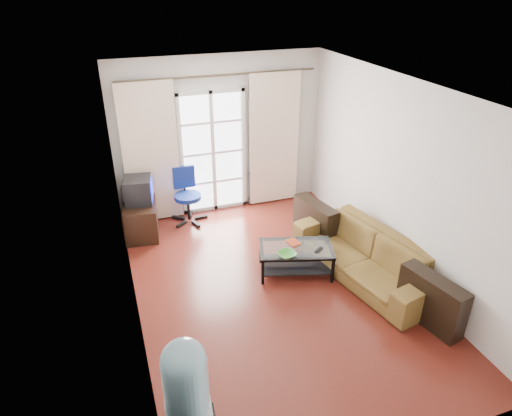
{
  "coord_description": "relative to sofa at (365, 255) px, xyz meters",
  "views": [
    {
      "loc": [
        -1.88,
        -4.66,
        3.86
      ],
      "look_at": [
        -0.13,
        0.35,
        1.08
      ],
      "focal_mm": 32.0,
      "sensor_mm": 36.0,
      "label": 1
    }
  ],
  "objects": [
    {
      "name": "floor",
      "position": [
        -1.31,
        0.14,
        -0.33
      ],
      "size": [
        5.2,
        5.2,
        0.0
      ],
      "primitive_type": "plane",
      "color": "maroon",
      "rests_on": "ground"
    },
    {
      "name": "crt_tv",
      "position": [
        -2.82,
        2.25,
        0.44
      ],
      "size": [
        0.51,
        0.51,
        0.41
      ],
      "rotation": [
        0.0,
        0.0,
        -0.17
      ],
      "color": "black",
      "rests_on": "tv_stand"
    },
    {
      "name": "wall_right",
      "position": [
        0.49,
        0.14,
        1.02
      ],
      "size": [
        0.02,
        5.2,
        2.7
      ],
      "primitive_type": "cube",
      "color": "silver",
      "rests_on": "floor"
    },
    {
      "name": "coffee_table",
      "position": [
        -0.89,
        0.39,
        -0.06
      ],
      "size": [
        1.15,
        0.86,
        0.42
      ],
      "rotation": [
        0.0,
        0.0,
        -0.29
      ],
      "color": "silver",
      "rests_on": "floor"
    },
    {
      "name": "curtain_rod",
      "position": [
        -1.31,
        2.64,
        2.05
      ],
      "size": [
        3.3,
        0.04,
        0.04
      ],
      "primitive_type": "cylinder",
      "rotation": [
        0.0,
        1.57,
        0.0
      ],
      "color": "#4C3F2D",
      "rests_on": "wall_back"
    },
    {
      "name": "wall_left",
      "position": [
        -3.11,
        0.14,
        1.02
      ],
      "size": [
        0.02,
        5.2,
        2.7
      ],
      "primitive_type": "cube",
      "color": "silver",
      "rests_on": "floor"
    },
    {
      "name": "wall_back",
      "position": [
        -1.31,
        2.74,
        1.02
      ],
      "size": [
        3.6,
        0.02,
        2.7
      ],
      "primitive_type": "cube",
      "color": "silver",
      "rests_on": "floor"
    },
    {
      "name": "book",
      "position": [
        -0.95,
        0.49,
        0.1
      ],
      "size": [
        0.23,
        0.26,
        0.02
      ],
      "primitive_type": "imported",
      "rotation": [
        0.0,
        0.0,
        0.19
      ],
      "color": "#A81C14",
      "rests_on": "coffee_table"
    },
    {
      "name": "remote",
      "position": [
        -0.62,
        0.21,
        0.1
      ],
      "size": [
        0.17,
        0.13,
        0.02
      ],
      "primitive_type": "cube",
      "rotation": [
        0.0,
        0.0,
        0.57
      ],
      "color": "black",
      "rests_on": "coffee_table"
    },
    {
      "name": "bowl",
      "position": [
        -1.1,
        0.22,
        0.12
      ],
      "size": [
        0.32,
        0.32,
        0.06
      ],
      "primitive_type": "imported",
      "rotation": [
        0.0,
        0.0,
        0.17
      ],
      "color": "#31863E",
      "rests_on": "coffee_table"
    },
    {
      "name": "sofa",
      "position": [
        0.0,
        0.0,
        0.0
      ],
      "size": [
        2.61,
        1.79,
        0.66
      ],
      "primitive_type": "imported",
      "rotation": [
        0.0,
        0.0,
        -1.36
      ],
      "color": "olive",
      "rests_on": "floor"
    },
    {
      "name": "task_chair",
      "position": [
        -2.01,
        2.41,
        -0.05
      ],
      "size": [
        0.65,
        0.65,
        0.94
      ],
      "rotation": [
        0.0,
        0.0,
        0.03
      ],
      "color": "black",
      "rests_on": "floor"
    },
    {
      "name": "tv_stand",
      "position": [
        -2.83,
        2.18,
        -0.05
      ],
      "size": [
        0.6,
        0.82,
        0.56
      ],
      "primitive_type": "cube",
      "rotation": [
        0.0,
        0.0,
        -0.13
      ],
      "color": "black",
      "rests_on": "floor"
    },
    {
      "name": "wall_front",
      "position": [
        -1.31,
        -2.46,
        1.02
      ],
      "size": [
        3.6,
        0.02,
        2.7
      ],
      "primitive_type": "cube",
      "color": "silver",
      "rests_on": "floor"
    },
    {
      "name": "curtain_right",
      "position": [
        -0.36,
        2.62,
        0.87
      ],
      "size": [
        0.9,
        0.07,
        2.35
      ],
      "primitive_type": "cube",
      "color": "beige",
      "rests_on": "curtain_rod"
    },
    {
      "name": "ceiling",
      "position": [
        -1.31,
        0.14,
        2.37
      ],
      "size": [
        5.2,
        5.2,
        0.0
      ],
      "primitive_type": "plane",
      "rotation": [
        3.14,
        0.0,
        0.0
      ],
      "color": "white",
      "rests_on": "wall_back"
    },
    {
      "name": "curtain_left",
      "position": [
        -2.51,
        2.62,
        0.87
      ],
      "size": [
        0.9,
        0.07,
        2.35
      ],
      "primitive_type": "cube",
      "color": "beige",
      "rests_on": "curtain_rod"
    },
    {
      "name": "french_door",
      "position": [
        -1.46,
        2.68,
        0.75
      ],
      "size": [
        1.16,
        0.06,
        2.15
      ],
      "color": "white",
      "rests_on": "wall_back"
    },
    {
      "name": "radiator",
      "position": [
        -0.51,
        2.64,
        0.0
      ],
      "size": [
        0.64,
        0.12,
        0.64
      ],
      "primitive_type": "cube",
      "color": "gray",
      "rests_on": "floor"
    }
  ]
}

